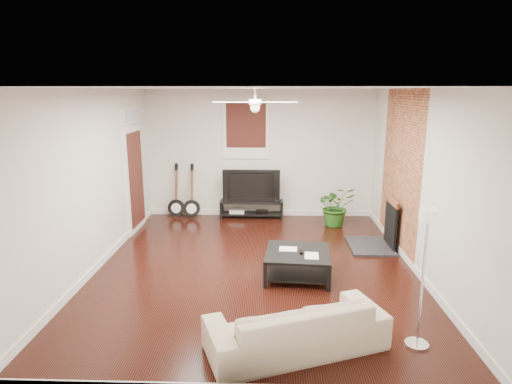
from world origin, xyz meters
TOP-DOWN VIEW (x-y plane):
  - room at (0.00, 0.00)m, footprint 5.01×6.01m
  - brick_accent at (2.49, 1.00)m, footprint 0.02×2.20m
  - fireplace at (2.20, 1.00)m, footprint 0.80×1.10m
  - window_back at (-0.30, 2.97)m, footprint 1.00×0.06m
  - door_left at (-2.46, 1.90)m, footprint 0.08×1.00m
  - tv_stand at (-0.18, 2.78)m, footprint 1.39×0.37m
  - tv at (-0.18, 2.80)m, footprint 1.24×0.16m
  - coffee_table at (0.66, -0.32)m, footprint 1.03×1.03m
  - sofa at (0.52, -2.22)m, footprint 2.09×1.40m
  - floor_lamp at (1.87, -2.12)m, footprint 0.34×0.34m
  - potted_plant at (1.60, 2.25)m, footprint 0.85×0.76m
  - guitar_left at (-1.85, 2.75)m, footprint 0.40×0.30m
  - guitar_right at (-1.50, 2.72)m, footprint 0.38×0.27m
  - ceiling_fan at (0.00, 0.00)m, footprint 1.24×1.24m

SIDE VIEW (x-z plane):
  - tv_stand at x=-0.18m, z-range 0.00..0.39m
  - coffee_table at x=0.66m, z-range 0.00..0.40m
  - sofa at x=0.52m, z-range 0.00..0.57m
  - potted_plant at x=1.60m, z-range 0.00..0.86m
  - fireplace at x=2.20m, z-range 0.00..0.92m
  - guitar_left at x=-1.85m, z-range 0.00..1.22m
  - guitar_right at x=-1.50m, z-range 0.00..1.22m
  - tv at x=-0.18m, z-range 0.39..1.11m
  - floor_lamp at x=1.87m, z-range 0.00..1.59m
  - door_left at x=-2.46m, z-range 0.00..2.50m
  - room at x=0.00m, z-range 0.00..2.80m
  - brick_accent at x=2.49m, z-range 0.00..2.80m
  - window_back at x=-0.30m, z-range 1.30..2.60m
  - ceiling_fan at x=0.00m, z-range 2.44..2.76m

